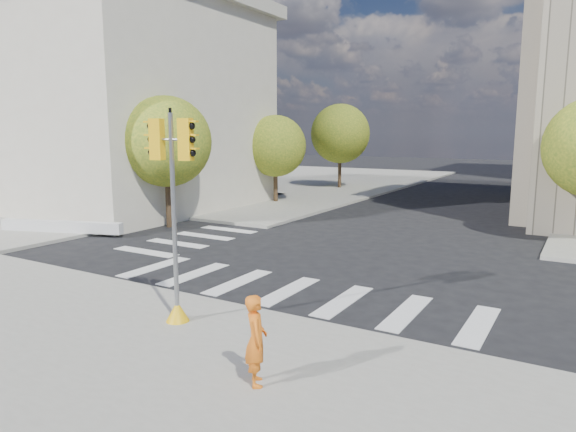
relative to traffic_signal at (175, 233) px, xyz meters
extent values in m
plane|color=black|center=(0.96, 5.78, -2.32)|extent=(160.00, 160.00, 0.00)
cube|color=gray|center=(-19.04, 31.78, -2.24)|extent=(28.00, 40.00, 0.15)
cube|color=beige|center=(-19.04, 13.78, 3.68)|extent=(18.00, 14.00, 12.00)
cube|color=#B2AD9E|center=(-19.04, 13.78, 9.98)|extent=(19.00, 15.00, 0.80)
cylinder|color=#382616|center=(-9.54, 9.78, -1.09)|extent=(0.28, 0.28, 2.45)
sphere|color=#3E621C|center=(-9.54, 9.78, 1.89)|extent=(4.40, 4.40, 4.40)
cylinder|color=#382616|center=(-9.54, 19.78, -1.23)|extent=(0.28, 0.28, 2.17)
sphere|color=#3E621C|center=(-9.54, 19.78, 1.45)|extent=(4.00, 4.00, 4.00)
cylinder|color=#382616|center=(-9.54, 29.78, -1.00)|extent=(0.28, 0.28, 2.62)
sphere|color=#3E621C|center=(-9.54, 29.78, 2.23)|extent=(4.80, 4.80, 4.80)
cone|color=#EDB00C|center=(0.00, 0.00, -1.92)|extent=(0.56, 0.56, 0.50)
cylinder|color=gray|center=(0.00, 0.00, 0.31)|extent=(0.11, 0.11, 4.95)
cylinder|color=black|center=(0.00, 0.00, 2.83)|extent=(0.07, 0.07, 0.12)
cylinder|color=gray|center=(0.00, 0.00, 2.18)|extent=(0.90, 0.22, 0.06)
cube|color=#EDB00C|center=(-0.37, -0.07, 2.18)|extent=(0.34, 0.27, 0.95)
cube|color=#EDB00C|center=(0.37, 0.07, 2.18)|extent=(0.34, 0.27, 0.95)
imported|color=orange|center=(3.40, -1.63, -1.33)|extent=(0.70, 0.73, 1.68)
cube|color=silver|center=(-12.37, 5.76, -1.92)|extent=(5.80, 2.34, 0.50)
camera|label=1|loc=(8.32, -8.83, 2.34)|focal=32.00mm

